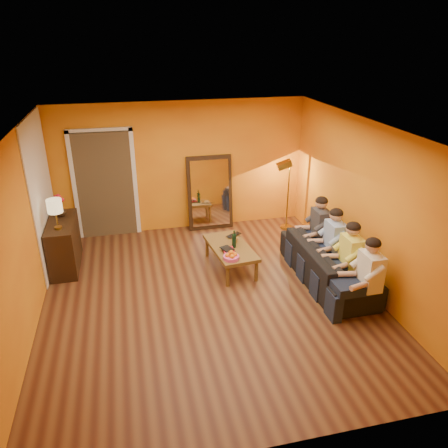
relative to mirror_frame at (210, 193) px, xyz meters
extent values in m
cube|color=brown|center=(-0.55, -2.63, -0.76)|extent=(5.00, 5.50, 0.00)
cube|color=white|center=(-0.55, -2.63, 1.84)|extent=(5.00, 5.50, 0.00)
cube|color=orange|center=(-0.55, 0.12, 0.54)|extent=(5.00, 0.00, 2.60)
cube|color=orange|center=(-3.05, -2.63, 0.54)|extent=(0.00, 5.50, 2.60)
cube|color=orange|center=(1.95, -2.63, 0.54)|extent=(0.00, 5.50, 2.60)
cube|color=white|center=(-3.04, -0.88, 0.54)|extent=(0.02, 1.90, 2.58)
cube|color=#3F2D19|center=(-2.05, 0.20, 0.29)|extent=(1.06, 0.30, 2.10)
cube|color=white|center=(-2.62, 0.08, 0.29)|extent=(0.08, 0.06, 2.20)
cube|color=white|center=(-1.48, 0.08, 0.29)|extent=(0.08, 0.06, 2.20)
cube|color=white|center=(-2.05, 0.08, 1.36)|extent=(1.22, 0.06, 0.08)
cube|color=#302010|center=(0.00, 0.00, 0.00)|extent=(0.92, 0.27, 1.51)
cube|color=white|center=(0.00, -0.04, 0.00)|extent=(0.78, 0.21, 1.35)
cube|color=#302010|center=(-2.79, -1.08, -0.34)|extent=(0.44, 1.18, 0.85)
imported|color=black|center=(1.45, -2.54, -0.44)|extent=(2.18, 0.85, 0.64)
cylinder|color=black|center=(0.04, -1.85, -0.18)|extent=(0.07, 0.07, 0.31)
imported|color=#B27F3F|center=(0.11, -1.68, -0.30)|extent=(0.12, 0.12, 0.09)
imported|color=black|center=(0.17, -1.45, -0.33)|extent=(0.35, 0.32, 0.02)
imported|color=#302010|center=(-0.19, -2.00, -0.33)|extent=(0.21, 0.28, 0.03)
imported|color=red|center=(-0.18, -1.99, -0.30)|extent=(0.20, 0.26, 0.02)
imported|color=black|center=(-0.19, -2.01, -0.29)|extent=(0.23, 0.26, 0.02)
imported|color=#302010|center=(-2.79, -0.83, 0.18)|extent=(0.18, 0.18, 0.19)
camera|label=1|loc=(-1.63, -8.26, 3.04)|focal=35.00mm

